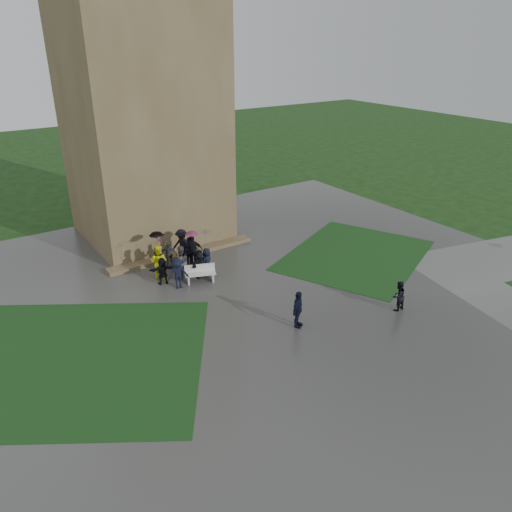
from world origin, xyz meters
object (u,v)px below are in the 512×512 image
bench (200,273)px  pedestrian_near (398,296)px  pedestrian_mid (298,309)px  tower (140,89)px

bench → pedestrian_near: 10.04m
pedestrian_mid → pedestrian_near: pedestrian_mid is taller
bench → pedestrian_near: pedestrian_near is taller
bench → pedestrian_mid: (1.52, -6.31, 0.39)m
pedestrian_near → tower: bearing=-70.8°
pedestrian_near → bench: bearing=-51.4°
tower → bench: size_ratio=10.75×
tower → bench: (-0.69, -7.91, -8.50)m
pedestrian_mid → bench: bearing=70.5°
tower → pedestrian_near: bearing=-70.2°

